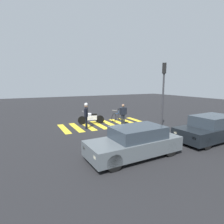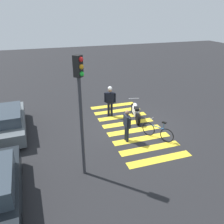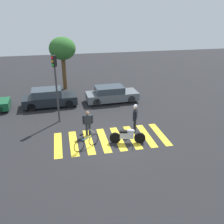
{
  "view_description": "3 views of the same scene",
  "coord_description": "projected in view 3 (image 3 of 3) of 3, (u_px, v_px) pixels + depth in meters",
  "views": [
    {
      "loc": [
        5.72,
        12.69,
        3.27
      ],
      "look_at": [
        -0.19,
        1.03,
        1.12
      ],
      "focal_mm": 28.8,
      "sensor_mm": 36.0,
      "label": 1
    },
    {
      "loc": [
        -10.19,
        4.5,
        5.87
      ],
      "look_at": [
        0.44,
        0.96,
        0.83
      ],
      "focal_mm": 36.67,
      "sensor_mm": 36.0,
      "label": 2
    },
    {
      "loc": [
        -2.7,
        -12.95,
        7.42
      ],
      "look_at": [
        0.31,
        1.15,
        1.29
      ],
      "focal_mm": 39.95,
      "sensor_mm": 36.0,
      "label": 3
    }
  ],
  "objects": [
    {
      "name": "officer_by_motorcycle",
      "position": [
        88.0,
        122.0,
        15.18
      ],
      "size": [
        0.66,
        0.22,
        1.62
      ],
      "color": "#1E232D",
      "rests_on": "ground_plane"
    },
    {
      "name": "ground_plane",
      "position": [
        111.0,
        139.0,
        15.08
      ],
      "size": [
        60.0,
        60.0,
        0.0
      ],
      "primitive_type": "plane",
      "color": "#232326"
    },
    {
      "name": "street_tree_mid",
      "position": [
        62.0,
        49.0,
        22.8
      ],
      "size": [
        2.43,
        2.43,
        4.9
      ],
      "color": "brown",
      "rests_on": "ground_plane"
    },
    {
      "name": "officer_on_foot",
      "position": [
        135.0,
        116.0,
        15.58
      ],
      "size": [
        0.41,
        0.63,
        1.87
      ],
      "color": "black",
      "rests_on": "ground_plane"
    },
    {
      "name": "crosswalk_stripes",
      "position": [
        111.0,
        139.0,
        15.08
      ],
      "size": [
        6.75,
        2.97,
        0.01
      ],
      "color": "yellow",
      "rests_on": "ground_plane"
    },
    {
      "name": "leaning_bicycle",
      "position": [
        86.0,
        142.0,
        13.97
      ],
      "size": [
        1.5,
        0.94,
        1.02
      ],
      "color": "black",
      "rests_on": "ground_plane"
    },
    {
      "name": "car_black_suv",
      "position": [
        49.0,
        98.0,
        19.86
      ],
      "size": [
        4.27,
        1.93,
        1.43
      ],
      "color": "black",
      "rests_on": "ground_plane"
    },
    {
      "name": "car_grey_coupe",
      "position": [
        111.0,
        94.0,
        20.77
      ],
      "size": [
        4.33,
        1.89,
        1.34
      ],
      "color": "black",
      "rests_on": "ground_plane"
    },
    {
      "name": "police_motorcycle",
      "position": [
        127.0,
        136.0,
        14.51
      ],
      "size": [
        2.07,
        0.75,
        1.04
      ],
      "color": "black",
      "rests_on": "ground_plane"
    },
    {
      "name": "traffic_light_pole",
      "position": [
        56.0,
        79.0,
        16.22
      ],
      "size": [
        0.35,
        0.34,
        4.57
      ],
      "color": "#38383D",
      "rests_on": "ground_plane"
    }
  ]
}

